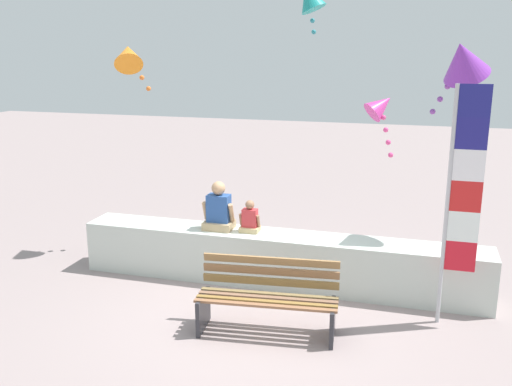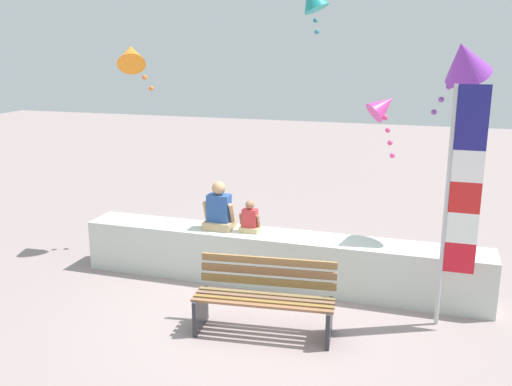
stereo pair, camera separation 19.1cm
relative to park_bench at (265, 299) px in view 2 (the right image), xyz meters
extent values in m
plane|color=gray|center=(-0.23, 0.34, -0.42)|extent=(40.00, 40.00, 0.00)
cube|color=silver|center=(-0.23, 1.44, -0.04)|extent=(5.98, 0.64, 0.77)
cube|color=#8F6041|center=(0.03, -0.25, 0.03)|extent=(1.72, 0.25, 0.03)
cube|color=olive|center=(0.02, -0.14, 0.03)|extent=(1.72, 0.25, 0.03)
cube|color=#835D46|center=(0.00, -0.03, 0.03)|extent=(1.72, 0.25, 0.03)
cube|color=olive|center=(-0.01, 0.08, 0.03)|extent=(1.72, 0.25, 0.03)
cube|color=olive|center=(-0.02, 0.19, 0.15)|extent=(1.71, 0.23, 0.10)
cube|color=#896140|center=(-0.02, 0.21, 0.28)|extent=(1.71, 0.23, 0.10)
cube|color=olive|center=(-0.03, 0.23, 0.41)|extent=(1.71, 0.23, 0.10)
cube|color=#2D2D33|center=(-0.79, -0.17, -0.20)|extent=(0.11, 0.53, 0.45)
cube|color=#2D2D33|center=(0.80, 0.00, -0.20)|extent=(0.11, 0.53, 0.45)
cube|color=tan|center=(-1.15, 1.46, 0.40)|extent=(0.43, 0.35, 0.12)
cube|color=#294F94|center=(-1.15, 1.46, 0.67)|extent=(0.33, 0.21, 0.41)
cylinder|color=tan|center=(-1.36, 1.44, 0.62)|extent=(0.07, 0.16, 0.30)
cylinder|color=tan|center=(-0.95, 1.44, 0.62)|extent=(0.07, 0.16, 0.30)
sphere|color=tan|center=(-1.15, 1.46, 0.97)|extent=(0.20, 0.20, 0.20)
cube|color=tan|center=(-0.67, 1.46, 0.38)|extent=(0.28, 0.23, 0.08)
cube|color=#C73539|center=(-0.67, 1.46, 0.56)|extent=(0.22, 0.14, 0.27)
cylinder|color=#996C4F|center=(-0.80, 1.44, 0.52)|extent=(0.04, 0.11, 0.20)
cylinder|color=#996C4F|center=(-0.53, 1.44, 0.52)|extent=(0.04, 0.11, 0.20)
sphere|color=#996C4F|center=(-0.67, 1.46, 0.76)|extent=(0.13, 0.13, 0.13)
cylinder|color=#B7B7BC|center=(2.03, 0.82, 1.08)|extent=(0.05, 0.05, 3.01)
cube|color=red|center=(2.24, 0.82, 0.49)|extent=(0.36, 0.02, 0.38)
cube|color=white|center=(2.24, 0.82, 0.87)|extent=(0.36, 0.02, 0.38)
cube|color=red|center=(2.24, 0.82, 1.25)|extent=(0.36, 0.02, 0.38)
cube|color=white|center=(2.24, 0.82, 1.63)|extent=(0.36, 0.02, 0.38)
cube|color=navy|center=(2.24, 0.82, 2.01)|extent=(0.36, 0.02, 0.38)
cube|color=navy|center=(2.24, 0.82, 2.40)|extent=(0.36, 0.02, 0.38)
cone|color=#DB3D9E|center=(1.03, 2.97, 2.11)|extent=(0.65, 0.59, 0.53)
sphere|color=#F1488E|center=(1.09, 2.88, 1.93)|extent=(0.08, 0.08, 0.08)
sphere|color=#F1488E|center=(1.14, 2.80, 1.75)|extent=(0.08, 0.08, 0.08)
sphere|color=#F1488E|center=(1.19, 2.71, 1.57)|extent=(0.08, 0.08, 0.08)
sphere|color=#F1488E|center=(1.24, 2.63, 1.39)|extent=(0.08, 0.08, 0.08)
cone|color=purple|center=(2.14, 1.98, 2.83)|extent=(0.94, 0.99, 0.74)
sphere|color=purple|center=(2.05, 2.04, 2.65)|extent=(0.08, 0.08, 0.08)
sphere|color=purple|center=(1.97, 2.09, 2.47)|extent=(0.08, 0.08, 0.08)
sphere|color=purple|center=(1.89, 2.14, 2.29)|extent=(0.08, 0.08, 0.08)
sphere|color=purple|center=(1.80, 2.20, 2.11)|extent=(0.08, 0.08, 0.08)
cone|color=orange|center=(-2.98, 2.31, 2.87)|extent=(0.70, 0.77, 0.62)
sphere|color=orange|center=(-2.89, 2.36, 2.69)|extent=(0.08, 0.08, 0.08)
sphere|color=orange|center=(-2.80, 2.41, 2.51)|extent=(0.08, 0.08, 0.08)
sphere|color=orange|center=(-2.71, 2.46, 2.33)|extent=(0.08, 0.08, 0.08)
sphere|color=teal|center=(-0.22, 3.50, 3.60)|extent=(0.08, 0.08, 0.08)
sphere|color=teal|center=(-0.21, 3.60, 3.42)|extent=(0.08, 0.08, 0.08)
sphere|color=teal|center=(-0.20, 3.70, 3.24)|extent=(0.08, 0.08, 0.08)
camera|label=1|loc=(1.66, -6.23, 2.99)|focal=40.02mm
camera|label=2|loc=(1.84, -6.17, 2.99)|focal=40.02mm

